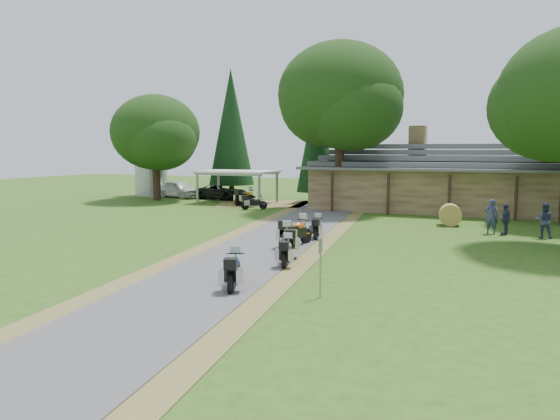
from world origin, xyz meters
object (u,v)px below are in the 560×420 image
at_px(silo, 151,163).
at_px(motorcycle_carport_a, 246,196).
at_px(motorcycle_row_e, 317,227).
at_px(motorcycle_row_c, 288,239).
at_px(lodge, 457,177).
at_px(carport, 238,187).
at_px(motorcycle_row_d, 296,231).
at_px(motorcycle_carport_b, 254,202).
at_px(motorcycle_row_b, 286,250).
at_px(car_dark_suv, 223,188).
at_px(hay_bale, 450,215).
at_px(car_white_sedan, 179,187).
at_px(motorcycle_row_a, 233,269).

relative_size(silo, motorcycle_carport_a, 3.00).
bearing_deg(motorcycle_carport_a, motorcycle_row_e, -124.35).
bearing_deg(motorcycle_row_c, lodge, -40.46).
distance_m(carport, motorcycle_row_e, 18.69).
distance_m(lodge, motorcycle_row_d, 19.22).
height_order(silo, motorcycle_carport_a, silo).
height_order(motorcycle_row_e, motorcycle_carport_b, motorcycle_carport_b).
relative_size(motorcycle_row_c, motorcycle_carport_a, 0.96).
distance_m(motorcycle_row_b, motorcycle_row_d, 4.07).
height_order(car_dark_suv, motorcycle_carport_b, car_dark_suv).
relative_size(lodge, motorcycle_row_e, 12.43).
relative_size(car_dark_suv, motorcycle_row_d, 2.50).
distance_m(silo, motorcycle_row_e, 29.11).
relative_size(lodge, motorcycle_carport_b, 12.36).
bearing_deg(motorcycle_row_d, hay_bale, -16.80).
relative_size(car_white_sedan, motorcycle_row_b, 3.48).
xyz_separation_m(motorcycle_row_a, motorcycle_row_e, (-0.80, 10.39, -0.04)).
bearing_deg(motorcycle_row_e, silo, 39.11).
distance_m(motorcycle_row_b, motorcycle_carport_b, 19.54).
relative_size(motorcycle_row_b, motorcycle_carport_a, 0.82).
xyz_separation_m(carport, motorcycle_row_c, (12.31, -19.03, -0.65)).
height_order(motorcycle_row_c, motorcycle_row_e, motorcycle_row_c).
bearing_deg(silo, motorcycle_carport_b, -26.42).
bearing_deg(hay_bale, carport, 158.36).
xyz_separation_m(motorcycle_row_c, motorcycle_carport_b, (-8.94, 15.19, -0.09)).
bearing_deg(carport, hay_bale, -21.93).
bearing_deg(hay_bale, motorcycle_row_e, -127.61).
xyz_separation_m(car_dark_suv, motorcycle_carport_a, (4.03, -3.58, -0.30)).
relative_size(lodge, silo, 3.41).
height_order(car_white_sedan, motorcycle_row_e, car_white_sedan).
height_order(car_dark_suv, motorcycle_row_d, car_dark_suv).
xyz_separation_m(motorcycle_row_e, hay_bale, (5.67, 7.36, 0.04)).
bearing_deg(car_dark_suv, car_white_sedan, 103.30).
bearing_deg(carport, motorcycle_row_b, -58.38).
height_order(motorcycle_row_a, motorcycle_row_b, motorcycle_row_a).
bearing_deg(motorcycle_row_d, motorcycle_row_c, -153.80).
relative_size(motorcycle_row_d, motorcycle_carport_a, 1.02).
distance_m(carport, car_dark_suv, 3.47).
relative_size(lodge, hay_bale, 16.97).
height_order(carport, motorcycle_row_d, carport).
bearing_deg(motorcycle_carport_b, motorcycle_row_c, -97.22).
xyz_separation_m(car_dark_suv, motorcycle_row_d, (14.46, -19.19, -0.29)).
xyz_separation_m(silo, motorcycle_carport_a, (12.46, -4.66, -2.42)).
distance_m(motorcycle_row_c, motorcycle_carport_a, 20.79).
distance_m(motorcycle_row_c, motorcycle_row_d, 2.14).
bearing_deg(lodge, motorcycle_row_a, -99.53).
height_order(car_white_sedan, motorcycle_carport_a, car_white_sedan).
relative_size(lodge, motorcycle_row_b, 12.54).
relative_size(car_white_sedan, motorcycle_row_c, 2.96).
height_order(lodge, motorcycle_carport_a, lodge).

